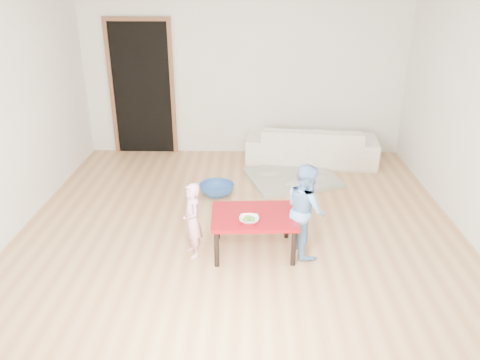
{
  "coord_description": "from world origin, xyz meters",
  "views": [
    {
      "loc": [
        0.11,
        -4.79,
        2.64
      ],
      "look_at": [
        0.0,
        -0.2,
        0.65
      ],
      "focal_mm": 35.0,
      "sensor_mm": 36.0,
      "label": 1
    }
  ],
  "objects_px": {
    "sofa": "(311,144)",
    "basin": "(217,189)",
    "child_pink": "(192,220)",
    "child_blue": "(306,210)",
    "bowl": "(249,220)",
    "red_table": "(254,233)"
  },
  "relations": [
    {
      "from": "red_table",
      "to": "bowl",
      "type": "xyz_separation_m",
      "value": [
        -0.05,
        -0.15,
        0.24
      ]
    },
    {
      "from": "red_table",
      "to": "sofa",
      "type": "bearing_deg",
      "value": 71.13
    },
    {
      "from": "child_blue",
      "to": "red_table",
      "type": "bearing_deg",
      "value": 73.43
    },
    {
      "from": "sofa",
      "to": "child_pink",
      "type": "xyz_separation_m",
      "value": [
        -1.52,
        -2.7,
        0.11
      ]
    },
    {
      "from": "bowl",
      "to": "red_table",
      "type": "bearing_deg",
      "value": 72.51
    },
    {
      "from": "child_pink",
      "to": "child_blue",
      "type": "xyz_separation_m",
      "value": [
        1.14,
        0.1,
        0.09
      ]
    },
    {
      "from": "sofa",
      "to": "basin",
      "type": "relative_size",
      "value": 4.28
    },
    {
      "from": "red_table",
      "to": "child_blue",
      "type": "height_order",
      "value": "child_blue"
    },
    {
      "from": "child_blue",
      "to": "basin",
      "type": "height_order",
      "value": "child_blue"
    },
    {
      "from": "child_pink",
      "to": "child_blue",
      "type": "relative_size",
      "value": 0.82
    },
    {
      "from": "bowl",
      "to": "basin",
      "type": "xyz_separation_m",
      "value": [
        -0.43,
        1.54,
        -0.38
      ]
    },
    {
      "from": "child_blue",
      "to": "sofa",
      "type": "bearing_deg",
      "value": -26.04
    },
    {
      "from": "sofa",
      "to": "bowl",
      "type": "xyz_separation_m",
      "value": [
        -0.94,
        -2.77,
        0.17
      ]
    },
    {
      "from": "sofa",
      "to": "red_table",
      "type": "xyz_separation_m",
      "value": [
        -0.9,
        -2.62,
        -0.07
      ]
    },
    {
      "from": "sofa",
      "to": "child_blue",
      "type": "height_order",
      "value": "child_blue"
    },
    {
      "from": "sofa",
      "to": "child_pink",
      "type": "bearing_deg",
      "value": 66.69
    },
    {
      "from": "child_blue",
      "to": "basin",
      "type": "bearing_deg",
      "value": 18.33
    },
    {
      "from": "bowl",
      "to": "basin",
      "type": "height_order",
      "value": "bowl"
    },
    {
      "from": "red_table",
      "to": "basin",
      "type": "relative_size",
      "value": 1.87
    },
    {
      "from": "child_pink",
      "to": "basin",
      "type": "relative_size",
      "value": 1.73
    },
    {
      "from": "basin",
      "to": "sofa",
      "type": "bearing_deg",
      "value": 41.9
    },
    {
      "from": "child_pink",
      "to": "child_blue",
      "type": "bearing_deg",
      "value": 72.13
    }
  ]
}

